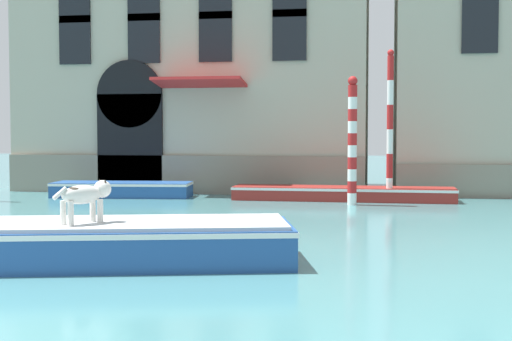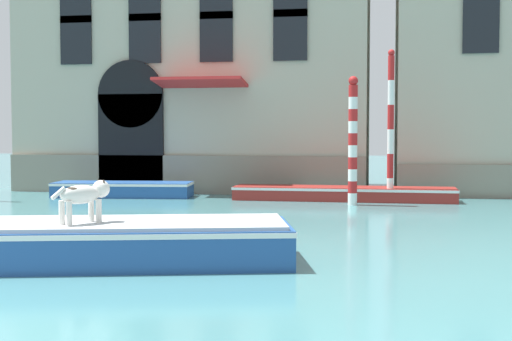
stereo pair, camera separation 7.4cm
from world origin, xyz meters
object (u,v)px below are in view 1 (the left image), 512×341
(boat_foreground, at_px, (98,241))
(mooring_pole_0, at_px, (352,140))
(dog_on_deck, at_px, (86,195))
(boat_moored_far, at_px, (343,193))
(mooring_pole_2, at_px, (390,126))
(boat_moored_near_palazzo, at_px, (122,189))

(boat_foreground, relative_size, mooring_pole_0, 1.76)
(boat_foreground, bearing_deg, dog_on_deck, -120.40)
(boat_foreground, relative_size, boat_moored_far, 0.96)
(boat_foreground, relative_size, mooring_pole_2, 1.43)
(mooring_pole_0, height_order, mooring_pole_2, mooring_pole_2)
(boat_moored_near_palazzo, bearing_deg, dog_on_deck, -78.03)
(mooring_pole_0, bearing_deg, boat_foreground, -110.25)
(boat_moored_far, distance_m, mooring_pole_0, 2.21)
(boat_moored_near_palazzo, height_order, boat_moored_far, boat_moored_near_palazzo)
(boat_foreground, distance_m, mooring_pole_0, 11.03)
(boat_moored_far, bearing_deg, dog_on_deck, -106.00)
(boat_foreground, height_order, mooring_pole_0, mooring_pole_0)
(dog_on_deck, distance_m, boat_moored_far, 12.43)
(boat_foreground, relative_size, dog_on_deck, 7.29)
(boat_moored_near_palazzo, relative_size, boat_moored_far, 0.67)
(mooring_pole_2, bearing_deg, boat_foreground, -113.53)
(boat_foreground, xyz_separation_m, boat_moored_near_palazzo, (-3.88, 11.61, -0.11))
(boat_moored_near_palazzo, bearing_deg, mooring_pole_0, -15.86)
(boat_foreground, distance_m, dog_on_deck, 0.83)
(boat_moored_far, height_order, mooring_pole_2, mooring_pole_2)
(dog_on_deck, relative_size, boat_moored_near_palazzo, 0.20)
(boat_moored_far, height_order, mooring_pole_0, mooring_pole_0)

